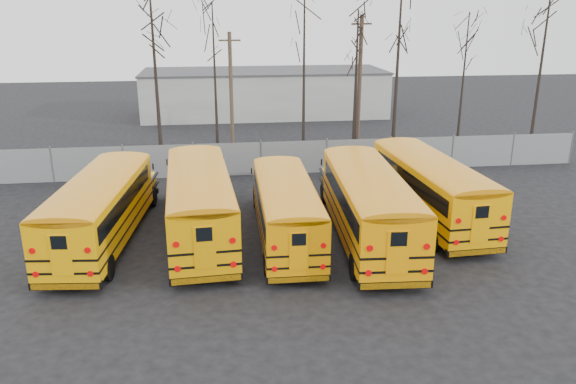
{
  "coord_description": "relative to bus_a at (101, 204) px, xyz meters",
  "views": [
    {
      "loc": [
        -2.6,
        -20.45,
        9.56
      ],
      "look_at": [
        0.53,
        3.57,
        1.6
      ],
      "focal_mm": 35.0,
      "sensor_mm": 36.0,
      "label": 1
    }
  ],
  "objects": [
    {
      "name": "bus_d",
      "position": [
        11.14,
        -1.16,
        0.1
      ],
      "size": [
        3.29,
        11.49,
        3.18
      ],
      "rotation": [
        0.0,
        0.0,
        -0.06
      ],
      "color": "black",
      "rests_on": "ground"
    },
    {
      "name": "tree_6",
      "position": [
        21.99,
        14.44,
        2.9
      ],
      "size": [
        0.26,
        0.26,
        9.34
      ],
      "primitive_type": "cone",
      "color": "black",
      "rests_on": "ground"
    },
    {
      "name": "ground",
      "position": [
        7.5,
        -2.46,
        -1.77
      ],
      "size": [
        120.0,
        120.0,
        0.0
      ],
      "primitive_type": "plane",
      "color": "black",
      "rests_on": "ground"
    },
    {
      "name": "bus_e",
      "position": [
        14.64,
        0.98,
        0.03
      ],
      "size": [
        3.06,
        11.08,
        3.07
      ],
      "rotation": [
        0.0,
        0.0,
        0.05
      ],
      "color": "black",
      "rests_on": "ground"
    },
    {
      "name": "bus_b",
      "position": [
        4.06,
        0.1,
        0.08
      ],
      "size": [
        3.22,
        11.39,
        3.15
      ],
      "rotation": [
        0.0,
        0.0,
        0.06
      ],
      "color": "black",
      "rests_on": "ground"
    },
    {
      "name": "tree_1",
      "position": [
        1.51,
        11.18,
        3.93
      ],
      "size": [
        0.26,
        0.26,
        11.38
      ],
      "primitive_type": "cone",
      "color": "black",
      "rests_on": "ground"
    },
    {
      "name": "tree_7",
      "position": [
        25.62,
        11.16,
        4.05
      ],
      "size": [
        0.26,
        0.26,
        11.63
      ],
      "primitive_type": "cone",
      "color": "black",
      "rests_on": "ground"
    },
    {
      "name": "tree_5",
      "position": [
        16.8,
        13.16,
        4.17
      ],
      "size": [
        0.26,
        0.26,
        11.88
      ],
      "primitive_type": "cone",
      "color": "black",
      "rests_on": "ground"
    },
    {
      "name": "tree_4",
      "position": [
        14.38,
        14.41,
        2.97
      ],
      "size": [
        0.26,
        0.26,
        9.47
      ],
      "primitive_type": "cone",
      "color": "black",
      "rests_on": "ground"
    },
    {
      "name": "bus_a",
      "position": [
        0.0,
        0.0,
        0.0
      ],
      "size": [
        3.55,
        10.95,
        3.01
      ],
      "rotation": [
        0.0,
        0.0,
        -0.1
      ],
      "color": "black",
      "rests_on": "ground"
    },
    {
      "name": "fence",
      "position": [
        7.5,
        9.54,
        -0.77
      ],
      "size": [
        40.0,
        0.04,
        2.0
      ],
      "primitive_type": "cube",
      "color": "gray",
      "rests_on": "ground"
    },
    {
      "name": "bus_c",
      "position": [
        7.68,
        -0.75,
        -0.12
      ],
      "size": [
        2.51,
        10.08,
        2.81
      ],
      "rotation": [
        0.0,
        0.0,
        -0.02
      ],
      "color": "black",
      "rests_on": "ground"
    },
    {
      "name": "utility_pole_right",
      "position": [
        14.75,
        14.85,
        2.95
      ],
      "size": [
        1.55,
        0.76,
        9.17
      ],
      "rotation": [
        0.0,
        0.0,
        0.41
      ],
      "color": "#453427",
      "rests_on": "ground"
    },
    {
      "name": "tree_3",
      "position": [
        10.6,
        12.98,
        3.96
      ],
      "size": [
        0.26,
        0.26,
        11.45
      ],
      "primitive_type": "cone",
      "color": "black",
      "rests_on": "ground"
    },
    {
      "name": "tree_2",
      "position": [
        4.96,
        14.88,
        3.22
      ],
      "size": [
        0.26,
        0.26,
        9.98
      ],
      "primitive_type": "cone",
      "color": "black",
      "rests_on": "ground"
    },
    {
      "name": "utility_pole_left",
      "position": [
        6.0,
        14.94,
        2.4
      ],
      "size": [
        1.44,
        0.25,
        8.1
      ],
      "rotation": [
        0.0,
        0.0,
        -0.01
      ],
      "color": "#4D3D2B",
      "rests_on": "ground"
    },
    {
      "name": "distant_building",
      "position": [
        9.5,
        29.54,
        0.23
      ],
      "size": [
        22.0,
        8.0,
        4.0
      ],
      "primitive_type": "cube",
      "color": "beige",
      "rests_on": "ground"
    }
  ]
}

